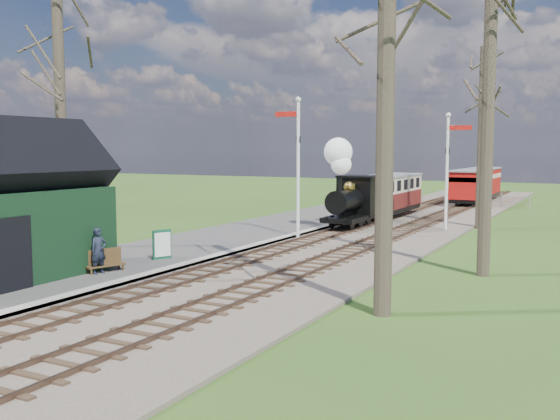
% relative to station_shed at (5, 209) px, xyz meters
% --- Properties ---
extents(distant_hills, '(114.40, 48.00, 22.02)m').
position_rel_station_shed_xyz_m(distant_hills, '(5.70, 60.38, -18.47)').
color(distant_hills, '#385B23').
rests_on(distant_hills, ground).
extents(ballast_bed, '(8.00, 60.00, 0.10)m').
position_rel_station_shed_xyz_m(ballast_bed, '(5.60, 18.00, -2.22)').
color(ballast_bed, brown).
rests_on(ballast_bed, ground).
extents(track_near, '(1.60, 60.00, 0.15)m').
position_rel_station_shed_xyz_m(track_near, '(4.30, 18.00, -2.17)').
color(track_near, brown).
rests_on(track_near, ground).
extents(track_far, '(1.60, 60.00, 0.15)m').
position_rel_station_shed_xyz_m(track_far, '(6.90, 18.00, -2.17)').
color(track_far, brown).
rests_on(track_far, ground).
extents(platform, '(5.00, 44.00, 0.20)m').
position_rel_station_shed_xyz_m(platform, '(0.80, 10.00, -2.17)').
color(platform, '#474442').
rests_on(platform, ground).
extents(coping_strip, '(0.40, 44.00, 0.21)m').
position_rel_station_shed_xyz_m(coping_strip, '(3.10, 10.00, -2.16)').
color(coping_strip, '#B2AD9E').
rests_on(coping_strip, ground).
extents(station_shed, '(3.25, 6.30, 4.78)m').
position_rel_station_shed_xyz_m(station_shed, '(0.00, 0.00, 0.00)').
color(station_shed, black).
rests_on(station_shed, platform).
extents(semaphore_near, '(1.22, 0.24, 6.22)m').
position_rel_station_shed_xyz_m(semaphore_near, '(3.53, 12.00, 1.35)').
color(semaphore_near, silver).
rests_on(semaphore_near, ground).
extents(semaphore_far, '(1.22, 0.24, 5.72)m').
position_rel_station_shed_xyz_m(semaphore_far, '(8.67, 18.00, 1.08)').
color(semaphore_far, silver).
rests_on(semaphore_far, ground).
extents(bare_trees, '(15.51, 22.39, 12.00)m').
position_rel_station_shed_xyz_m(bare_trees, '(5.63, 6.10, 2.94)').
color(bare_trees, '#382D23').
rests_on(bare_trees, ground).
extents(fence_line, '(12.60, 0.08, 1.00)m').
position_rel_station_shed_xyz_m(fence_line, '(4.60, 32.00, -1.72)').
color(fence_line, slate).
rests_on(fence_line, ground).
extents(locomotive, '(1.73, 4.04, 4.33)m').
position_rel_station_shed_xyz_m(locomotive, '(4.29, 16.40, -0.26)').
color(locomotive, black).
rests_on(locomotive, ground).
extents(coach, '(2.02, 6.93, 2.13)m').
position_rel_station_shed_xyz_m(coach, '(4.30, 22.46, -0.80)').
color(coach, black).
rests_on(coach, ground).
extents(red_carriage_a, '(1.94, 4.79, 2.04)m').
position_rel_station_shed_xyz_m(red_carriage_a, '(6.90, 32.30, -0.85)').
color(red_carriage_a, black).
rests_on(red_carriage_a, ground).
extents(red_carriage_b, '(1.94, 4.79, 2.04)m').
position_rel_station_shed_xyz_m(red_carriage_b, '(6.90, 37.80, -0.85)').
color(red_carriage_b, black).
rests_on(red_carriage_b, ground).
extents(sign_board, '(0.34, 0.67, 1.02)m').
position_rel_station_shed_xyz_m(sign_board, '(1.91, 4.78, -1.56)').
color(sign_board, '#0F492E').
rests_on(sign_board, platform).
extents(bench, '(0.76, 1.28, 0.70)m').
position_rel_station_shed_xyz_m(bench, '(1.71, 2.17, -1.74)').
color(bench, '#463119').
rests_on(bench, platform).
extents(person, '(0.45, 0.58, 1.41)m').
position_rel_station_shed_xyz_m(person, '(1.82, 1.85, -1.36)').
color(person, '#191F2E').
rests_on(person, platform).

